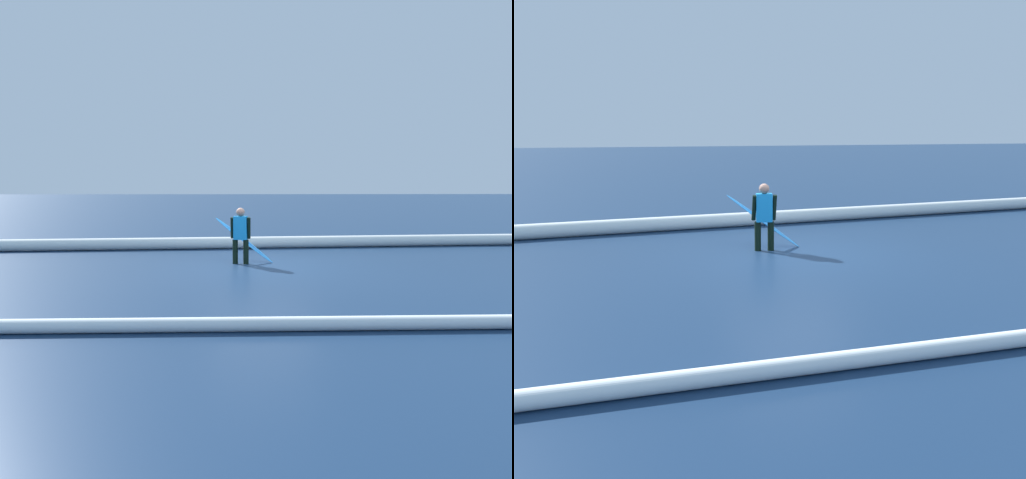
% 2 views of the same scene
% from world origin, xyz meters
% --- Properties ---
extents(ground_plane, '(129.87, 129.87, 0.00)m').
position_xyz_m(ground_plane, '(0.00, 0.00, 0.00)').
color(ground_plane, '#172E4E').
extents(surfer, '(0.51, 0.29, 1.44)m').
position_xyz_m(surfer, '(0.54, -0.50, 0.80)').
color(surfer, black).
rests_on(surfer, ground_plane).
extents(surfboard, '(1.64, 0.88, 1.17)m').
position_xyz_m(surfboard, '(0.46, -0.93, 0.57)').
color(surfboard, '#268CE5').
rests_on(surfboard, ground_plane).
extents(wave_crest_foreground, '(21.59, 2.03, 0.37)m').
position_xyz_m(wave_crest_foreground, '(1.02, -3.45, 0.18)').
color(wave_crest_foreground, white).
rests_on(wave_crest_foreground, ground_plane).
extents(wave_crest_midground, '(18.98, 0.44, 0.21)m').
position_xyz_m(wave_crest_midground, '(-1.93, 5.35, 0.10)').
color(wave_crest_midground, white).
rests_on(wave_crest_midground, ground_plane).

